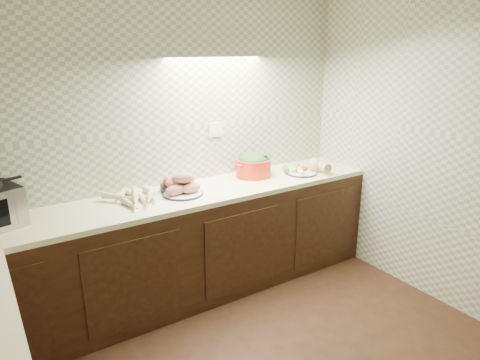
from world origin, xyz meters
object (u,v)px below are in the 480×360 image
veg_plate (307,168)px  dutch_oven (253,164)px  parsnip_pile (137,194)px  sweet_potato_plate (182,186)px  onion_bowl (170,186)px

veg_plate → dutch_oven: bearing=157.9°
parsnip_pile → sweet_potato_plate: (0.33, -0.10, 0.03)m
dutch_oven → veg_plate: bearing=-31.5°
onion_bowl → sweet_potato_plate: bearing=-67.9°
sweet_potato_plate → parsnip_pile: bearing=163.3°
sweet_potato_plate → veg_plate: (1.22, -0.08, -0.02)m
parsnip_pile → dutch_oven: size_ratio=1.30×
dutch_oven → sweet_potato_plate: bearing=179.0°
sweet_potato_plate → dutch_oven: bearing=8.4°
sweet_potato_plate → veg_plate: 1.23m
parsnip_pile → onion_bowl: bearing=4.0°
onion_bowl → dutch_oven: size_ratio=0.41×
onion_bowl → dutch_oven: (0.80, -0.01, 0.06)m
parsnip_pile → dutch_oven: 1.09m
parsnip_pile → sweet_potato_plate: 0.35m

